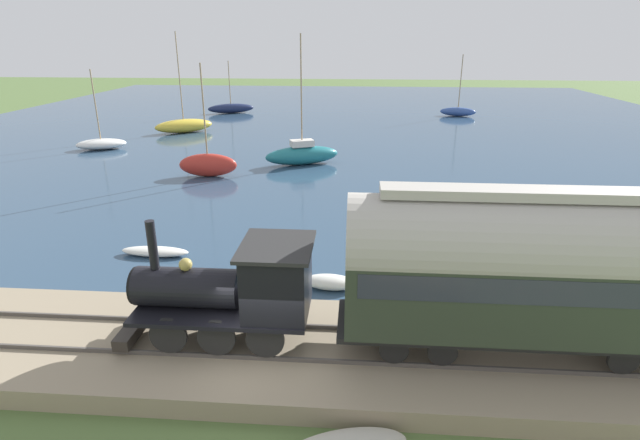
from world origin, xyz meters
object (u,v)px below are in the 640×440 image
sailboat_teal (302,154)px  sailboat_yellow (184,125)px  sailboat_white (101,144)px  rowboat_far_out (330,282)px  sailboat_red (208,165)px  rowboat_mid_harbor (155,251)px  passenger_coach (534,267)px  rowboat_off_pier (529,218)px  sailboat_navy (231,108)px  steam_locomotive (238,287)px  sailboat_blue (458,111)px

sailboat_teal → sailboat_yellow: (11.74, 12.61, -0.08)m
sailboat_white → rowboat_far_out: 29.93m
sailboat_red → rowboat_mid_harbor: bearing=-178.1°
sailboat_yellow → passenger_coach: bearing=177.6°
sailboat_red → rowboat_far_out: 17.29m
passenger_coach → rowboat_mid_harbor: passenger_coach is taller
rowboat_off_pier → rowboat_mid_harbor: bearing=134.8°
sailboat_navy → rowboat_far_out: sailboat_navy is taller
sailboat_red → rowboat_far_out: sailboat_red is taller
rowboat_far_out → rowboat_off_pier: (7.67, -9.40, -0.04)m
sailboat_teal → sailboat_red: bearing=100.0°
passenger_coach → rowboat_off_pier: bearing=-18.5°
passenger_coach → sailboat_yellow: (34.68, 21.06, -2.50)m
sailboat_yellow → sailboat_navy: bearing=-39.6°
sailboat_yellow → rowboat_mid_harbor: bearing=162.7°
steam_locomotive → sailboat_teal: sailboat_teal is taller
sailboat_blue → rowboat_off_pier: (-35.18, 2.83, -0.33)m
steam_locomotive → sailboat_teal: 23.00m
sailboat_white → sailboat_teal: bearing=-123.8°
sailboat_blue → rowboat_off_pier: sailboat_blue is taller
rowboat_mid_harbor → sailboat_yellow: bearing=17.8°
sailboat_red → sailboat_white: bearing=51.4°
steam_locomotive → rowboat_mid_harbor: steam_locomotive is taller
sailboat_teal → sailboat_red: sailboat_teal is taller
steam_locomotive → sailboat_white: size_ratio=0.85×
sailboat_navy → rowboat_off_pier: bearing=-168.5°
sailboat_red → sailboat_yellow: sailboat_yellow is taller
rowboat_mid_harbor → rowboat_off_pier: size_ratio=1.40×
rowboat_far_out → sailboat_blue: bearing=-11.0°
sailboat_yellow → rowboat_off_pier: 33.78m
passenger_coach → sailboat_red: (19.25, 14.19, -2.37)m
steam_locomotive → sailboat_navy: size_ratio=0.89×
sailboat_navy → rowboat_mid_harbor: sailboat_navy is taller
sailboat_red → rowboat_mid_harbor: size_ratio=2.46×
sailboat_white → rowboat_off_pier: size_ratio=3.03×
sailboat_white → sailboat_yellow: 8.94m
steam_locomotive → rowboat_far_out: 5.32m
sailboat_blue → rowboat_off_pier: size_ratio=3.28×
sailboat_blue → sailboat_white: bearing=132.4°
sailboat_navy → rowboat_off_pier: sailboat_navy is taller
steam_locomotive → sailboat_blue: (47.23, -14.46, -1.74)m
sailboat_blue → sailboat_yellow: bearing=124.1°
passenger_coach → rowboat_off_pier: passenger_coach is taller
rowboat_far_out → rowboat_off_pier: bearing=-45.9°
sailboat_white → rowboat_mid_harbor: size_ratio=2.17×
rowboat_far_out → sailboat_red: bearing=35.6°
sailboat_blue → rowboat_far_out: (-42.85, 12.23, -0.29)m
sailboat_teal → sailboat_blue: 28.71m
steam_locomotive → passenger_coach: passenger_coach is taller
sailboat_navy → rowboat_mid_harbor: 41.45m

